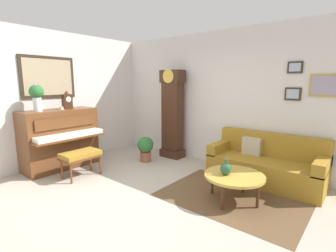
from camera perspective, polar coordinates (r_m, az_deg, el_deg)
name	(u,v)px	position (r m, az deg, el deg)	size (l,w,h in m)	color
ground_plane	(134,202)	(3.98, -7.80, -16.98)	(6.40, 6.00, 0.10)	#B2A899
wall_left	(47,99)	(5.75, -26.11, 5.64)	(0.13, 4.90, 2.80)	silver
wall_back	(215,99)	(5.46, 10.84, 6.21)	(5.30, 0.13, 2.80)	silver
area_rug	(232,197)	(4.09, 14.59, -15.56)	(2.10, 1.50, 0.01)	brown
piano	(60,139)	(5.55, -23.53, -2.67)	(0.87, 1.44, 1.21)	brown
piano_bench	(81,156)	(4.91, -19.44, -6.44)	(0.42, 0.70, 0.48)	brown
grandfather_clock	(172,117)	(5.75, 1.02, 2.20)	(0.52, 0.34, 2.03)	#3D2316
couch	(265,164)	(4.78, 21.49, -8.18)	(1.90, 0.80, 0.84)	olive
coffee_table	(234,176)	(3.86, 15.01, -11.12)	(0.88, 0.88, 0.41)	gold
mantel_clock	(67,101)	(5.53, -22.19, 5.45)	(0.13, 0.18, 0.38)	#3D2316
flower_vase	(37,95)	(5.27, -27.98, 6.39)	(0.26, 0.26, 0.58)	silver
teacup	(61,108)	(5.43, -23.30, 3.74)	(0.12, 0.12, 0.06)	beige
green_jug	(226,169)	(3.79, 13.17, -9.59)	(0.17, 0.17, 0.24)	#234C33
potted_plant	(145,147)	(5.55, -5.21, -4.90)	(0.36, 0.36, 0.56)	#935138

